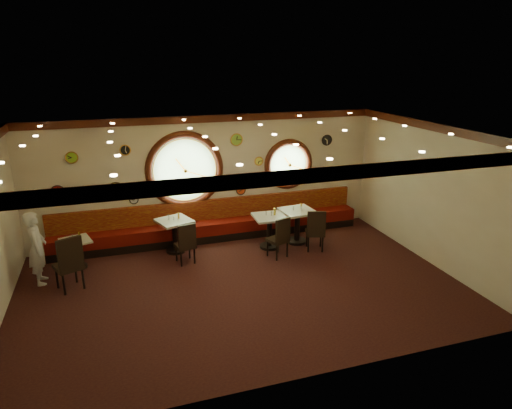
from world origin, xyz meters
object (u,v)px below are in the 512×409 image
Objects in this scene: condiment_c_bottle at (275,212)px; condiment_d_bottle at (301,206)px; table_a at (77,250)px; condiment_c_salt at (266,213)px; waiter at (37,248)px; chair_d at (316,228)px; condiment_a_pepper at (75,239)px; table_c at (269,228)px; condiment_a_bottle at (79,235)px; chair_b at (186,241)px; condiment_b_bottle at (179,216)px; condiment_b_pepper at (174,218)px; condiment_d_salt at (293,208)px; condiment_d_pepper at (301,208)px; chair_a at (69,260)px; condiment_b_salt at (169,217)px; chair_c at (280,235)px; condiment_a_salt at (72,237)px; table_d at (297,222)px; condiment_c_pepper at (272,214)px; table_b at (175,232)px.

condiment_d_bottle is at bearing 8.73° from condiment_c_bottle.
table_a is 4.47m from condiment_c_salt.
waiter is (-0.71, -0.51, 0.36)m from table_a.
condiment_a_pepper is (-5.51, 0.74, 0.12)m from chair_d.
table_c is 4.44m from condiment_a_bottle.
condiment_b_bottle is at bearing 80.47° from chair_b.
condiment_a_bottle is 0.97× the size of condiment_d_bottle.
condiment_b_pepper is 0.16m from condiment_b_bottle.
condiment_d_salt is 0.19m from condiment_d_pepper.
table_a is 5.22× the size of condiment_d_bottle.
condiment_d_salt is at bearing -89.50° from waiter.
chair_d reaches higher than condiment_b_bottle.
condiment_c_bottle is at bearing -10.28° from condiment_b_pepper.
condiment_d_bottle is at bearing -5.80° from condiment_b_pepper.
condiment_d_pepper reaches higher than table_c.
chair_a is 4.60m from condiment_c_salt.
condiment_d_salt is (0.68, 0.12, 0.40)m from table_c.
condiment_b_bottle is 0.09× the size of waiter.
chair_d is at bearing -18.99° from condiment_b_bottle.
condiment_b_pepper is (0.11, -0.09, -0.01)m from condiment_b_salt.
chair_c is 1.23m from condiment_d_bottle.
chair_b reaches higher than condiment_a_salt.
condiment_c_salt is (-0.85, -0.02, 0.33)m from table_d.
chair_b is 2.86m from condiment_d_salt.
condiment_b_pepper is at bearing -179.12° from chair_d.
condiment_d_pepper is at bearing -4.78° from chair_b.
condiment_c_pepper reaches higher than condiment_a_bottle.
condiment_c_pepper is 0.86m from condiment_d_bottle.
condiment_d_pepper is at bearing 2.72° from condiment_c_pepper.
condiment_c_salt is at bearing -2.36° from table_a.
chair_a reaches higher than condiment_b_salt.
condiment_d_salt is 0.64m from condiment_c_pepper.
condiment_a_bottle is 2.28m from condiment_b_bottle.
chair_a is 4.61m from chair_c.
table_b is 2.48m from condiment_c_bottle.
chair_a is 5.56m from condiment_d_bottle.
condiment_b_salt is (-2.39, 0.55, 0.35)m from table_c.
chair_d is (3.27, -1.02, 0.08)m from table_b.
condiment_c_bottle is (2.41, -0.45, 0.41)m from table_b.
chair_b is 3.40× the size of condiment_c_bottle.
table_c is at bearing -13.62° from chair_a.
chair_c is at bearing -26.37° from condiment_b_salt.
waiter reaches higher than table_a.
condiment_d_bottle is 6.13m from waiter.
chair_a is at bearing -169.87° from condiment_c_pepper.
condiment_b_pepper is (2.29, 1.29, 0.19)m from chair_a.
condiment_a_bottle is 0.09× the size of waiter.
chair_c reaches higher than condiment_b_bottle.
condiment_d_salt is at bearing 2.87° from condiment_c_salt.
condiment_a_pepper is (-4.51, 0.20, 0.19)m from table_c.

